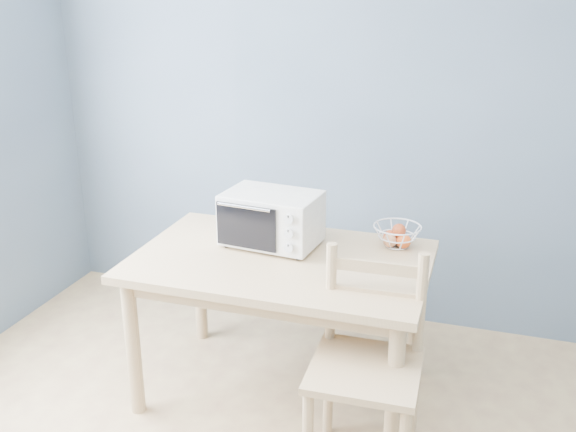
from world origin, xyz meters
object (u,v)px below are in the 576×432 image
(dining_table, at_px, (281,276))
(dining_chair, at_px, (367,369))
(toaster_oven, at_px, (268,217))
(fruit_basket, at_px, (397,236))

(dining_table, height_order, dining_chair, dining_chair)
(dining_table, relative_size, toaster_oven, 2.86)
(dining_table, xyz_separation_m, toaster_oven, (-0.11, 0.14, 0.24))
(fruit_basket, distance_m, dining_chair, 0.76)
(dining_table, distance_m, dining_chair, 0.66)
(dining_table, distance_m, fruit_basket, 0.61)
(fruit_basket, relative_size, dining_chair, 0.32)
(dining_table, relative_size, fruit_basket, 4.60)
(toaster_oven, xyz_separation_m, dining_chair, (0.61, -0.52, -0.42))
(dining_table, bearing_deg, fruit_basket, 30.80)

